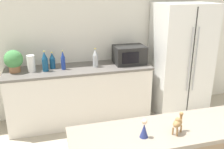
{
  "coord_description": "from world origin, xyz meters",
  "views": [
    {
      "loc": [
        -0.95,
        -1.18,
        2.03
      ],
      "look_at": [
        -0.25,
        1.39,
        1.1
      ],
      "focal_mm": 40.0,
      "sensor_mm": 36.0,
      "label": 1
    }
  ],
  "objects_px": {
    "microwave": "(129,55)",
    "wise_man_figurine_blue": "(144,129)",
    "camel_figurine": "(178,122)",
    "refrigerator": "(180,60)",
    "back_bottle_0": "(52,61)",
    "paper_towel_roll": "(31,63)",
    "back_bottle_3": "(45,62)",
    "potted_plant": "(14,60)",
    "back_bottle_1": "(63,60)",
    "back_bottle_2": "(95,58)"
  },
  "relations": [
    {
      "from": "back_bottle_2",
      "to": "wise_man_figurine_blue",
      "type": "distance_m",
      "value": 2.05
    },
    {
      "from": "refrigerator",
      "to": "back_bottle_3",
      "type": "relative_size",
      "value": 6.09
    },
    {
      "from": "back_bottle_2",
      "to": "camel_figurine",
      "type": "relative_size",
      "value": 1.76
    },
    {
      "from": "back_bottle_0",
      "to": "back_bottle_1",
      "type": "relative_size",
      "value": 0.87
    },
    {
      "from": "refrigerator",
      "to": "back_bottle_2",
      "type": "relative_size",
      "value": 6.34
    },
    {
      "from": "back_bottle_1",
      "to": "camel_figurine",
      "type": "relative_size",
      "value": 1.75
    },
    {
      "from": "paper_towel_roll",
      "to": "back_bottle_1",
      "type": "distance_m",
      "value": 0.45
    },
    {
      "from": "camel_figurine",
      "to": "microwave",
      "type": "bearing_deg",
      "value": 81.21
    },
    {
      "from": "refrigerator",
      "to": "potted_plant",
      "type": "height_order",
      "value": "refrigerator"
    },
    {
      "from": "back_bottle_0",
      "to": "refrigerator",
      "type": "bearing_deg",
      "value": -3.35
    },
    {
      "from": "wise_man_figurine_blue",
      "to": "paper_towel_roll",
      "type": "bearing_deg",
      "value": 113.16
    },
    {
      "from": "back_bottle_0",
      "to": "wise_man_figurine_blue",
      "type": "height_order",
      "value": "back_bottle_0"
    },
    {
      "from": "back_bottle_1",
      "to": "camel_figurine",
      "type": "distance_m",
      "value": 2.18
    },
    {
      "from": "camel_figurine",
      "to": "wise_man_figurine_blue",
      "type": "height_order",
      "value": "camel_figurine"
    },
    {
      "from": "microwave",
      "to": "wise_man_figurine_blue",
      "type": "xyz_separation_m",
      "value": [
        -0.6,
        -2.09,
        -0.01
      ]
    },
    {
      "from": "refrigerator",
      "to": "wise_man_figurine_blue",
      "type": "distance_m",
      "value": 2.49
    },
    {
      "from": "paper_towel_roll",
      "to": "back_bottle_0",
      "type": "bearing_deg",
      "value": 12.29
    },
    {
      "from": "paper_towel_roll",
      "to": "camel_figurine",
      "type": "bearing_deg",
      "value": -60.97
    },
    {
      "from": "microwave",
      "to": "wise_man_figurine_blue",
      "type": "relative_size",
      "value": 3.14
    },
    {
      "from": "refrigerator",
      "to": "back_bottle_3",
      "type": "xyz_separation_m",
      "value": [
        -2.15,
        0.01,
        0.13
      ]
    },
    {
      "from": "potted_plant",
      "to": "wise_man_figurine_blue",
      "type": "xyz_separation_m",
      "value": [
        1.11,
        -2.1,
        -0.04
      ]
    },
    {
      "from": "refrigerator",
      "to": "microwave",
      "type": "xyz_separation_m",
      "value": [
        -0.86,
        0.07,
        0.12
      ]
    },
    {
      "from": "back_bottle_1",
      "to": "back_bottle_3",
      "type": "xyz_separation_m",
      "value": [
        -0.26,
        -0.02,
        0.01
      ]
    },
    {
      "from": "back_bottle_0",
      "to": "potted_plant",
      "type": "bearing_deg",
      "value": -177.13
    },
    {
      "from": "back_bottle_2",
      "to": "back_bottle_3",
      "type": "bearing_deg",
      "value": -178.52
    },
    {
      "from": "microwave",
      "to": "back_bottle_2",
      "type": "bearing_deg",
      "value": -175.74
    },
    {
      "from": "back_bottle_1",
      "to": "back_bottle_2",
      "type": "bearing_deg",
      "value": 0.38
    },
    {
      "from": "potted_plant",
      "to": "wise_man_figurine_blue",
      "type": "relative_size",
      "value": 2.08
    },
    {
      "from": "paper_towel_roll",
      "to": "back_bottle_1",
      "type": "relative_size",
      "value": 0.83
    },
    {
      "from": "paper_towel_roll",
      "to": "back_bottle_3",
      "type": "relative_size",
      "value": 0.8
    },
    {
      "from": "microwave",
      "to": "back_bottle_0",
      "type": "relative_size",
      "value": 1.94
    },
    {
      "from": "potted_plant",
      "to": "paper_towel_roll",
      "type": "relative_size",
      "value": 1.34
    },
    {
      "from": "back_bottle_0",
      "to": "back_bottle_1",
      "type": "bearing_deg",
      "value": -30.59
    },
    {
      "from": "back_bottle_3",
      "to": "back_bottle_0",
      "type": "bearing_deg",
      "value": 44.71
    },
    {
      "from": "back_bottle_2",
      "to": "back_bottle_0",
      "type": "bearing_deg",
      "value": 172.25
    },
    {
      "from": "potted_plant",
      "to": "camel_figurine",
      "type": "xyz_separation_m",
      "value": [
        1.39,
        -2.12,
        -0.01
      ]
    },
    {
      "from": "potted_plant",
      "to": "back_bottle_0",
      "type": "height_order",
      "value": "potted_plant"
    },
    {
      "from": "potted_plant",
      "to": "microwave",
      "type": "distance_m",
      "value": 1.71
    },
    {
      "from": "potted_plant",
      "to": "back_bottle_2",
      "type": "height_order",
      "value": "potted_plant"
    },
    {
      "from": "refrigerator",
      "to": "wise_man_figurine_blue",
      "type": "height_order",
      "value": "refrigerator"
    },
    {
      "from": "potted_plant",
      "to": "camel_figurine",
      "type": "height_order",
      "value": "potted_plant"
    },
    {
      "from": "paper_towel_roll",
      "to": "camel_figurine",
      "type": "xyz_separation_m",
      "value": [
        1.16,
        -2.08,
        0.04
      ]
    },
    {
      "from": "potted_plant",
      "to": "back_bottle_1",
      "type": "height_order",
      "value": "potted_plant"
    },
    {
      "from": "paper_towel_roll",
      "to": "back_bottle_3",
      "type": "height_order",
      "value": "back_bottle_3"
    },
    {
      "from": "refrigerator",
      "to": "back_bottle_0",
      "type": "bearing_deg",
      "value": 176.65
    },
    {
      "from": "microwave",
      "to": "back_bottle_1",
      "type": "height_order",
      "value": "back_bottle_1"
    },
    {
      "from": "paper_towel_roll",
      "to": "back_bottle_2",
      "type": "relative_size",
      "value": 0.83
    },
    {
      "from": "potted_plant",
      "to": "back_bottle_1",
      "type": "bearing_deg",
      "value": -5.26
    },
    {
      "from": "potted_plant",
      "to": "back_bottle_3",
      "type": "height_order",
      "value": "potted_plant"
    },
    {
      "from": "potted_plant",
      "to": "paper_towel_roll",
      "type": "height_order",
      "value": "potted_plant"
    }
  ]
}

